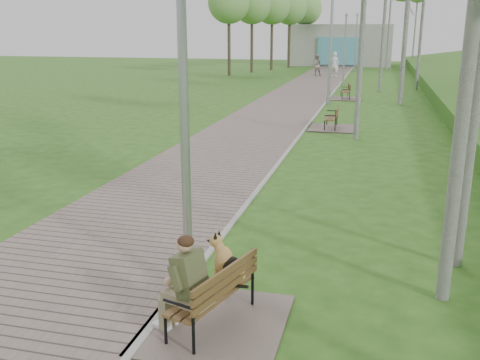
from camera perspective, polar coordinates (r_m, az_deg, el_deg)
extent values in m
plane|color=#2A5317|center=(6.77, -9.40, -15.37)|extent=(120.00, 120.00, 0.00)
cube|color=#71605B|center=(27.32, 5.46, 8.39)|extent=(3.50, 67.00, 0.04)
cube|color=#999993|center=(27.10, 9.16, 8.22)|extent=(0.10, 67.00, 0.05)
cube|color=#9E9E99|center=(56.43, 10.67, 13.97)|extent=(10.00, 5.00, 4.00)
cube|color=#539EB9|center=(53.85, 10.44, 13.37)|extent=(4.00, 0.20, 2.60)
cube|color=#71605B|center=(6.74, -2.63, -15.12)|extent=(1.66, 1.84, 0.04)
cube|color=brown|center=(6.56, -3.10, -12.10)|extent=(0.80, 1.44, 0.04)
cube|color=brown|center=(6.33, -1.45, -10.60)|extent=(0.43, 1.33, 0.30)
cube|color=#71605B|center=(19.83, 9.76, 5.47)|extent=(1.59, 1.77, 0.04)
cube|color=brown|center=(19.77, 9.67, 6.56)|extent=(0.44, 1.34, 0.04)
cube|color=brown|center=(19.73, 10.32, 7.21)|extent=(0.07, 1.33, 0.29)
cube|color=#71605B|center=(28.61, 11.22, 8.50)|extent=(1.59, 1.77, 0.04)
cube|color=brown|center=(28.57, 11.16, 9.26)|extent=(0.56, 1.37, 0.04)
cube|color=brown|center=(28.56, 11.61, 9.71)|extent=(0.20, 1.32, 0.29)
cylinder|color=#9EA1A6|center=(7.56, -5.47, -10.39)|extent=(0.20, 0.20, 0.31)
cylinder|color=#9EA1A6|center=(6.86, -5.99, 7.88)|extent=(0.12, 0.12, 5.09)
cylinder|color=#9EA1A6|center=(26.60, 9.38, 8.38)|extent=(0.22, 0.22, 0.34)
cylinder|color=#9EA1A6|center=(26.40, 9.64, 14.04)|extent=(0.13, 0.13, 5.59)
cylinder|color=#9EA1A6|center=(36.50, 10.93, 10.19)|extent=(0.17, 0.17, 0.26)
cylinder|color=#9EA1A6|center=(36.37, 11.10, 13.38)|extent=(0.10, 0.10, 4.33)
cylinder|color=#9EA1A6|center=(36.36, 11.29, 16.85)|extent=(0.16, 0.16, 0.22)
cylinder|color=#9EA1A6|center=(47.58, 12.10, 11.37)|extent=(0.19, 0.19, 0.28)
cylinder|color=#9EA1A6|center=(47.47, 12.25, 13.98)|extent=(0.11, 0.11, 4.63)
cylinder|color=#9EA1A6|center=(47.48, 12.42, 16.83)|extent=(0.17, 0.17, 0.23)
imported|color=white|center=(41.91, 10.04, 12.03)|extent=(0.77, 0.59, 1.89)
imported|color=#A0968B|center=(42.80, 8.16, 12.02)|extent=(0.94, 0.82, 1.64)
cylinder|color=silver|center=(7.02, 23.70, 15.82)|extent=(0.19, 0.19, 7.28)
cylinder|color=silver|center=(17.73, 12.94, 15.86)|extent=(0.17, 0.17, 7.27)
cylinder|color=silver|center=(32.18, 15.12, 16.06)|extent=(0.17, 0.17, 7.90)
cylinder|color=silver|center=(33.98, 18.89, 16.25)|extent=(0.19, 0.19, 8.53)
cylinder|color=silver|center=(49.44, 15.67, 16.33)|extent=(0.16, 0.16, 8.95)
cylinder|color=silver|center=(55.60, 18.21, 15.55)|extent=(0.18, 0.18, 8.05)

